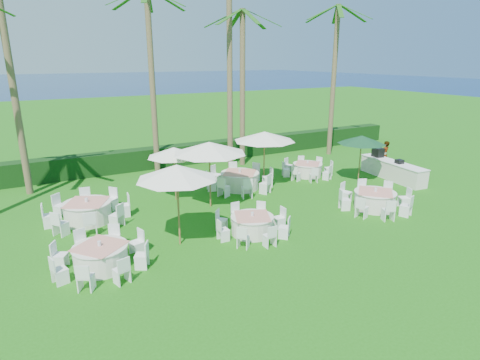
% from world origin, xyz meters
% --- Properties ---
extents(ground, '(120.00, 120.00, 0.00)m').
position_xyz_m(ground, '(0.00, 0.00, 0.00)').
color(ground, '#1C6010').
rests_on(ground, ground).
extents(hedge, '(34.00, 1.00, 1.20)m').
position_xyz_m(hedge, '(0.00, 12.00, 0.60)').
color(hedge, black).
rests_on(hedge, ground).
extents(ocean, '(260.00, 260.00, 0.00)m').
position_xyz_m(ocean, '(0.00, 102.00, 0.00)').
color(ocean, '#072149').
rests_on(ocean, ground).
extents(banquet_table_a, '(2.94, 2.94, 0.91)m').
position_xyz_m(banquet_table_a, '(-6.40, 1.01, 0.39)').
color(banquet_table_a, silver).
rests_on(banquet_table_a, ground).
extents(banquet_table_b, '(2.80, 2.80, 0.86)m').
position_xyz_m(banquet_table_b, '(-0.95, 0.93, 0.37)').
color(banquet_table_b, silver).
rests_on(banquet_table_b, ground).
extents(banquet_table_c, '(3.04, 3.04, 0.94)m').
position_xyz_m(banquet_table_c, '(5.06, 0.63, 0.41)').
color(banquet_table_c, silver).
rests_on(banquet_table_c, ground).
extents(banquet_table_d, '(3.31, 3.31, 0.99)m').
position_xyz_m(banquet_table_d, '(-6.16, 5.13, 0.44)').
color(banquet_table_d, silver).
rests_on(banquet_table_d, ground).
extents(banquet_table_e, '(3.35, 3.35, 1.01)m').
position_xyz_m(banquet_table_e, '(1.26, 5.94, 0.45)').
color(banquet_table_e, silver).
rests_on(banquet_table_e, ground).
extents(banquet_table_f, '(2.75, 2.75, 0.87)m').
position_xyz_m(banquet_table_f, '(5.65, 6.12, 0.38)').
color(banquet_table_f, silver).
rests_on(banquet_table_f, ground).
extents(umbrella_a, '(2.79, 2.79, 2.92)m').
position_xyz_m(umbrella_a, '(-3.64, 1.40, 2.66)').
color(umbrella_a, brown).
rests_on(umbrella_a, ground).
extents(umbrella_b, '(3.21, 3.21, 2.92)m').
position_xyz_m(umbrella_b, '(-1.12, 4.31, 2.66)').
color(umbrella_b, brown).
rests_on(umbrella_b, ground).
extents(umbrella_c, '(2.42, 2.42, 2.49)m').
position_xyz_m(umbrella_c, '(-2.17, 5.88, 2.27)').
color(umbrella_c, brown).
rests_on(umbrella_c, ground).
extents(umbrella_d, '(3.14, 3.14, 2.78)m').
position_xyz_m(umbrella_d, '(2.68, 5.95, 2.54)').
color(umbrella_d, brown).
rests_on(umbrella_d, ground).
extents(umbrella_green, '(2.46, 2.46, 2.48)m').
position_xyz_m(umbrella_green, '(7.39, 3.96, 2.26)').
color(umbrella_green, brown).
rests_on(umbrella_green, ground).
extents(buffet_table, '(1.22, 4.21, 1.47)m').
position_xyz_m(buffet_table, '(9.35, 3.48, 0.52)').
color(buffet_table, silver).
rests_on(buffet_table, ground).
extents(staff_person, '(0.72, 0.57, 1.73)m').
position_xyz_m(staff_person, '(10.32, 4.92, 0.87)').
color(staff_person, gray).
rests_on(staff_person, ground).
extents(palm_a, '(4.24, 4.38, 9.96)m').
position_xyz_m(palm_a, '(-8.11, 10.16, 5.45)').
color(palm_a, brown).
rests_on(palm_a, ground).
extents(palm_b, '(4.39, 4.21, 9.79)m').
position_xyz_m(palm_b, '(-1.41, 11.05, 5.36)').
color(palm_b, brown).
rests_on(palm_b, ground).
extents(palm_c, '(4.13, 4.40, 12.43)m').
position_xyz_m(palm_c, '(2.82, 10.02, 6.70)').
color(palm_c, brown).
rests_on(palm_c, ground).
extents(palm_d, '(4.14, 4.40, 8.98)m').
position_xyz_m(palm_d, '(3.67, 10.05, 4.95)').
color(palm_d, brown).
rests_on(palm_d, ground).
extents(palm_e, '(4.40, 4.11, 9.53)m').
position_xyz_m(palm_e, '(10.26, 9.67, 5.23)').
color(palm_e, brown).
rests_on(palm_e, ground).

